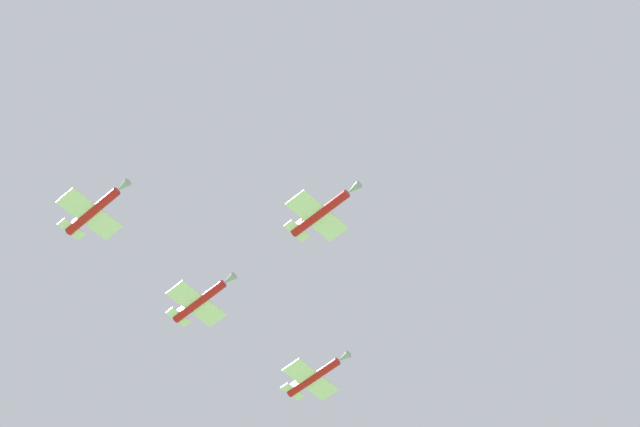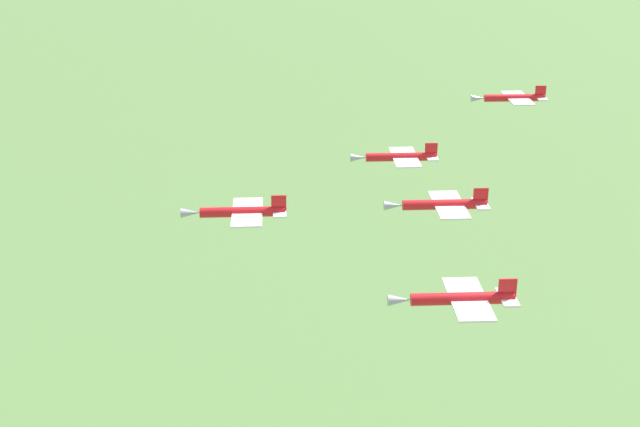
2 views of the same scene
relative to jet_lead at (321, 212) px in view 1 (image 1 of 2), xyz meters
The scene contains 4 objects.
jet_lead is the anchor object (origin of this frame).
jet_port_inner 26.41m from the jet_lead, 18.53° to the right, with size 10.45×8.19×2.24m.
jet_starboard_inner 26.42m from the jet_lead, 71.47° to the left, with size 10.45×8.19×2.24m.
jet_port_outer 20.54m from the jet_lead, 26.47° to the left, with size 10.45×8.19×2.24m.
Camera 1 is at (-77.96, 33.39, 1.64)m, focal length 68.90 mm.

